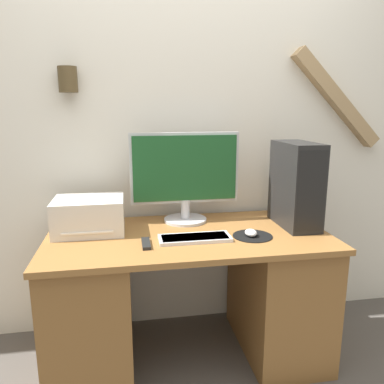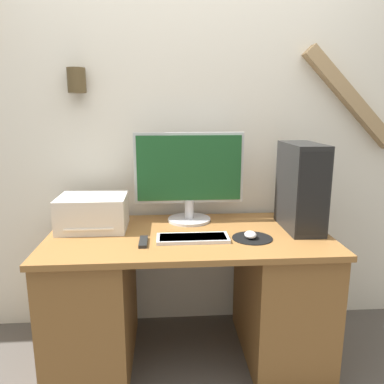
% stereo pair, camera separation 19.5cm
% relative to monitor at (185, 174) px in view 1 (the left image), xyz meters
% --- Properties ---
extents(wall_back, '(6.40, 0.15, 2.70)m').
position_rel_monitor_xyz_m(wall_back, '(-0.02, 0.19, 0.34)').
color(wall_back, silver).
rests_on(wall_back, ground_plane).
extents(desk, '(1.49, 0.74, 0.73)m').
position_rel_monitor_xyz_m(desk, '(-0.02, -0.23, -0.64)').
color(desk, brown).
rests_on(desk, ground_plane).
extents(monitor, '(0.63, 0.25, 0.52)m').
position_rel_monitor_xyz_m(monitor, '(0.00, 0.00, 0.00)').
color(monitor, '#B7B7BC').
rests_on(monitor, desk).
extents(keyboard, '(0.37, 0.14, 0.02)m').
position_rel_monitor_xyz_m(keyboard, '(-0.00, -0.33, -0.27)').
color(keyboard, silver).
rests_on(keyboard, desk).
extents(mousepad, '(0.21, 0.21, 0.00)m').
position_rel_monitor_xyz_m(mousepad, '(0.30, -0.33, -0.28)').
color(mousepad, black).
rests_on(mousepad, desk).
extents(mouse, '(0.06, 0.08, 0.04)m').
position_rel_monitor_xyz_m(mouse, '(0.29, -0.34, -0.26)').
color(mouse, silver).
rests_on(mouse, mousepad).
extents(computer_tower, '(0.17, 0.37, 0.47)m').
position_rel_monitor_xyz_m(computer_tower, '(0.60, -0.19, -0.05)').
color(computer_tower, black).
rests_on(computer_tower, desk).
extents(printer, '(0.37, 0.29, 0.19)m').
position_rel_monitor_xyz_m(printer, '(-0.54, -0.11, -0.19)').
color(printer, beige).
rests_on(printer, desk).
extents(remote_control, '(0.04, 0.15, 0.02)m').
position_rel_monitor_xyz_m(remote_control, '(-0.25, -0.37, -0.28)').
color(remote_control, black).
rests_on(remote_control, desk).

